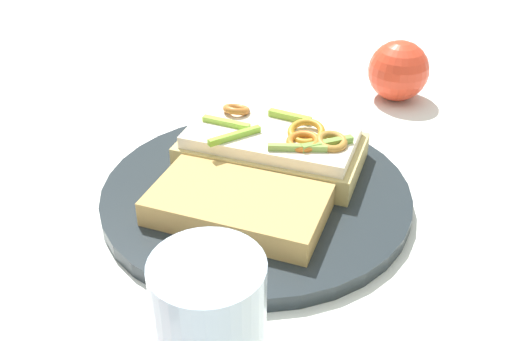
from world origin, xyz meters
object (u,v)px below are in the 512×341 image
at_px(bread_slice_side, 238,205).
at_px(drinking_glass, 210,326).
at_px(plate, 256,193).
at_px(sandwich, 273,147).
at_px(apple_1, 398,71).

height_order(bread_slice_side, drinking_glass, drinking_glass).
xyz_separation_m(bread_slice_side, drinking_glass, (-0.11, -0.13, 0.03)).
bearing_deg(drinking_glass, plate, 46.16).
height_order(sandwich, apple_1, apple_1).
bearing_deg(apple_1, bread_slice_side, -161.90).
height_order(plate, sandwich, sandwich).
height_order(plate, apple_1, apple_1).
bearing_deg(bread_slice_side, sandwich, 89.94).
height_order(sandwich, drinking_glass, drinking_glass).
bearing_deg(apple_1, sandwich, -167.80).
bearing_deg(apple_1, drinking_glass, -151.76).
bearing_deg(plate, apple_1, 15.49).
relative_size(bread_slice_side, apple_1, 2.00).
bearing_deg(sandwich, apple_1, 67.86).
height_order(plate, drinking_glass, drinking_glass).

